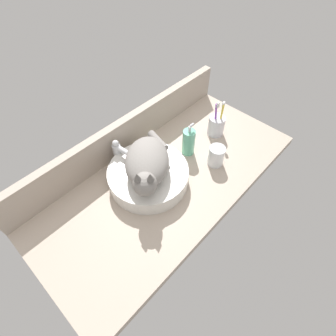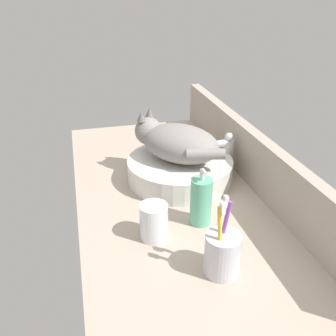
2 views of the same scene
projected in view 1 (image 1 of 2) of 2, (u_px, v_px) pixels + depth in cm
name	position (u px, v px, depth cm)	size (l,w,h in cm)	color
ground_plane	(168.00, 180.00, 113.20)	(118.47, 55.98, 4.00)	#B2A08E
backsplash_panel	(125.00, 135.00, 116.70)	(118.47, 3.60, 16.36)	#AD9E8E
sink_basin	(148.00, 176.00, 107.88)	(33.05, 33.05, 7.08)	silver
cat	(147.00, 164.00, 99.82)	(29.89, 29.47, 14.00)	gray
faucet	(119.00, 153.00, 110.92)	(4.04, 11.86, 13.60)	silver
soap_dispenser	(189.00, 142.00, 116.09)	(5.58, 5.58, 16.09)	#60B793
toothbrush_cup	(216.00, 125.00, 125.26)	(7.81, 7.81, 18.66)	silver
water_glass	(216.00, 157.00, 113.83)	(6.97, 6.97, 9.30)	white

